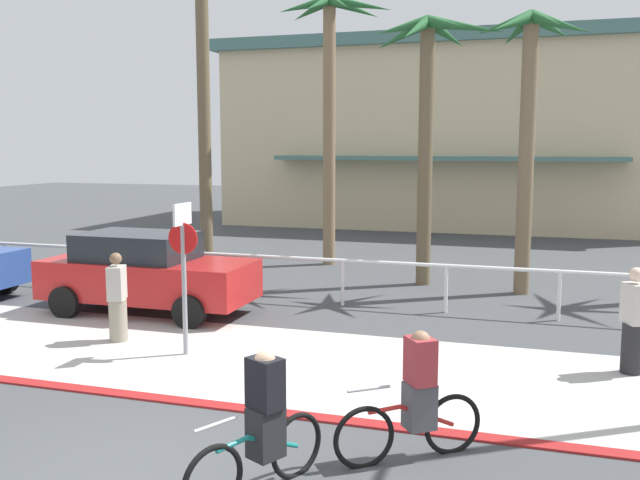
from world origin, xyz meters
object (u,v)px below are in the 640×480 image
object	(u,v)px
cyclist_teal_0	(262,426)
pedestrian_0	(634,325)
palm_tree_3	(529,91)
pedestrian_1	(117,301)
car_red_1	(146,272)
stop_sign_bike_lane	(183,257)
palm_tree_2	(428,84)
palm_tree_0	(204,23)
palm_tree_1	(331,68)
cyclist_red_1	(416,399)

from	to	relation	value
cyclist_teal_0	pedestrian_0	size ratio (longest dim) A/B	0.99
palm_tree_3	pedestrian_1	size ratio (longest dim) A/B	4.04
palm_tree_3	car_red_1	xyz separation A→B (m)	(-7.48, -4.37, -3.86)
pedestrian_0	stop_sign_bike_lane	bearing A→B (deg)	-170.54
stop_sign_bike_lane	car_red_1	world-z (taller)	stop_sign_bike_lane
stop_sign_bike_lane	palm_tree_2	xyz separation A→B (m)	(2.86, 7.26, 3.31)
palm_tree_0	palm_tree_1	xyz separation A→B (m)	(3.24, 1.53, -1.17)
stop_sign_bike_lane	palm_tree_1	bearing A→B (deg)	91.59
palm_tree_2	cyclist_red_1	world-z (taller)	palm_tree_2
pedestrian_1	cyclist_teal_0	bearing A→B (deg)	-43.59
stop_sign_bike_lane	cyclist_teal_0	bearing A→B (deg)	-52.87
palm_tree_3	cyclist_teal_0	xyz separation A→B (m)	(-2.28, -10.77, -4.04)
car_red_1	cyclist_teal_0	world-z (taller)	car_red_1
palm_tree_2	cyclist_teal_0	distance (m)	11.99
palm_tree_2	pedestrian_0	size ratio (longest dim) A/B	3.97
palm_tree_3	cyclist_teal_0	size ratio (longest dim) A/B	3.97
palm_tree_2	palm_tree_3	world-z (taller)	palm_tree_2
palm_tree_2	palm_tree_3	bearing A→B (deg)	-10.12
palm_tree_0	palm_tree_3	bearing A→B (deg)	-7.16
cyclist_teal_0	palm_tree_2	bearing A→B (deg)	90.59
stop_sign_bike_lane	palm_tree_2	size ratio (longest dim) A/B	0.39
palm_tree_0	palm_tree_3	distance (m)	9.09
stop_sign_bike_lane	car_red_1	size ratio (longest dim) A/B	0.58
palm_tree_3	pedestrian_1	world-z (taller)	palm_tree_3
car_red_1	stop_sign_bike_lane	bearing A→B (deg)	-47.93
palm_tree_2	car_red_1	distance (m)	8.12
palm_tree_0	cyclist_teal_0	bearing A→B (deg)	-61.37
palm_tree_3	cyclist_teal_0	bearing A→B (deg)	-101.96
palm_tree_0	palm_tree_2	size ratio (longest dim) A/B	1.44
pedestrian_1	palm_tree_0	bearing A→B (deg)	104.54
palm_tree_0	palm_tree_1	distance (m)	3.77
cyclist_teal_0	cyclist_red_1	bearing A→B (deg)	41.87
palm_tree_0	pedestrian_0	distance (m)	13.91
cyclist_red_1	pedestrian_1	bearing A→B (deg)	152.25
cyclist_teal_0	pedestrian_1	distance (m)	6.24
pedestrian_0	cyclist_teal_0	bearing A→B (deg)	-128.34
palm_tree_0	palm_tree_2	bearing A→B (deg)	-6.03
palm_tree_1	cyclist_teal_0	distance (m)	14.67
palm_tree_1	pedestrian_1	world-z (taller)	palm_tree_1
cyclist_red_1	pedestrian_0	bearing A→B (deg)	55.40
palm_tree_2	palm_tree_3	xyz separation A→B (m)	(2.40, -0.43, -0.26)
palm_tree_1	cyclist_teal_0	xyz separation A→B (m)	(3.24, -13.40, -5.01)
palm_tree_2	cyclist_teal_0	world-z (taller)	palm_tree_2
car_red_1	pedestrian_1	bearing A→B (deg)	-71.93
palm_tree_1	cyclist_red_1	size ratio (longest dim) A/B	5.16
palm_tree_1	car_red_1	bearing A→B (deg)	-105.62
palm_tree_0	car_red_1	xyz separation A→B (m)	(1.28, -5.47, -6.00)
palm_tree_0	palm_tree_2	xyz separation A→B (m)	(6.37, -0.67, -1.88)
palm_tree_2	pedestrian_1	size ratio (longest dim) A/B	4.09
palm_tree_1	palm_tree_3	world-z (taller)	palm_tree_1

